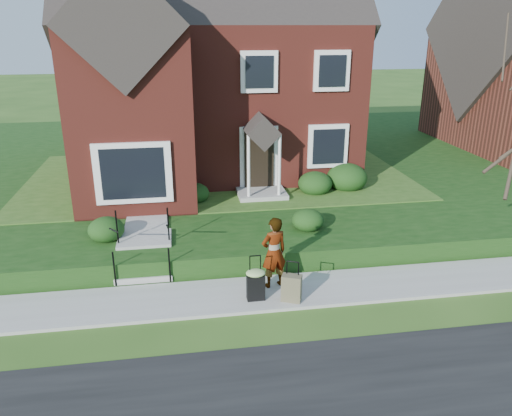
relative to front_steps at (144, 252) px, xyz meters
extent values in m
plane|color=#2D5119|center=(2.50, -1.84, -0.47)|extent=(120.00, 120.00, 0.00)
cube|color=#9E9B93|center=(2.50, -1.84, -0.43)|extent=(60.00, 1.60, 0.08)
cube|color=#13370F|center=(6.50, 9.06, -0.17)|extent=(44.00, 20.00, 0.60)
cube|color=#9E9B93|center=(0.00, 3.16, 0.16)|extent=(1.20, 6.00, 0.06)
cube|color=maroon|center=(2.50, 8.16, 2.83)|extent=(10.00, 8.00, 5.40)
cube|color=maroon|center=(-0.30, 3.36, 2.83)|extent=(3.60, 2.40, 5.40)
cube|color=white|center=(-0.30, 2.21, 1.53)|extent=(2.20, 0.30, 1.80)
cube|color=black|center=(3.70, 4.10, 1.18)|extent=(1.00, 0.12, 2.10)
cube|color=black|center=(6.10, 4.11, 1.63)|extent=(1.40, 0.10, 1.50)
cube|color=#9E9B93|center=(0.00, -0.84, -0.32)|extent=(1.40, 0.30, 0.15)
cube|color=#9E9B93|center=(0.00, -0.54, -0.17)|extent=(1.40, 0.30, 0.15)
cube|color=#9E9B93|center=(0.00, -0.24, -0.02)|extent=(1.40, 0.30, 0.15)
cube|color=#9E9B93|center=(0.00, 0.06, 0.13)|extent=(1.40, 0.30, 0.15)
cube|color=#9E9B93|center=(0.00, 0.61, 0.13)|extent=(1.40, 0.80, 0.15)
cylinder|color=black|center=(-0.65, -0.99, 0.06)|extent=(0.04, 0.04, 0.90)
cylinder|color=black|center=(-0.65, 0.21, 0.66)|extent=(0.04, 0.04, 0.90)
cylinder|color=black|center=(0.65, -0.99, 0.06)|extent=(0.04, 0.04, 0.90)
cylinder|color=black|center=(0.65, 0.21, 0.66)|extent=(0.04, 0.04, 0.90)
ellipsoid|color=#173710|center=(-1.57, 3.55, 0.63)|extent=(1.44, 1.44, 1.01)
ellipsoid|color=#173710|center=(1.47, 3.43, 0.46)|extent=(0.95, 0.95, 0.66)
ellipsoid|color=#173710|center=(5.57, 3.66, 0.53)|extent=(1.16, 1.16, 0.81)
ellipsoid|color=#173710|center=(6.80, 3.95, 0.62)|extent=(1.41, 1.41, 0.99)
ellipsoid|color=#173710|center=(-1.00, 0.73, 0.46)|extent=(0.96, 0.96, 0.67)
ellipsoid|color=#173710|center=(4.51, 0.58, 0.44)|extent=(0.90, 0.90, 0.63)
imported|color=#999999|center=(3.11, -1.59, 0.49)|extent=(0.74, 0.60, 1.77)
cube|color=black|center=(2.59, -2.14, -0.09)|extent=(0.41, 0.23, 0.61)
cylinder|color=black|center=(2.59, -2.14, 0.67)|extent=(0.24, 0.03, 0.03)
cylinder|color=black|center=(2.47, -2.14, 0.44)|extent=(0.02, 0.02, 0.46)
cylinder|color=black|center=(2.71, -2.14, 0.44)|extent=(0.02, 0.02, 0.46)
cylinder|color=black|center=(2.45, -2.14, -0.36)|extent=(0.04, 0.06, 0.06)
cylinder|color=black|center=(2.73, -2.14, -0.36)|extent=(0.04, 0.06, 0.06)
ellipsoid|color=#99BD6C|center=(2.59, -2.14, 0.29)|extent=(0.45, 0.37, 0.14)
cube|color=brown|center=(3.38, -2.34, -0.08)|extent=(0.51, 0.41, 0.64)
cylinder|color=black|center=(3.38, -2.34, 0.55)|extent=(0.25, 0.13, 0.03)
cylinder|color=black|center=(3.25, -2.34, 0.40)|extent=(0.02, 0.02, 0.31)
cylinder|color=black|center=(3.51, -2.34, 0.40)|extent=(0.02, 0.02, 0.31)
cylinder|color=black|center=(3.23, -2.34, -0.36)|extent=(0.06, 0.07, 0.06)
cylinder|color=black|center=(3.54, -2.34, -0.36)|extent=(0.06, 0.07, 0.06)
camera|label=1|loc=(1.00, -12.06, 5.54)|focal=35.00mm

